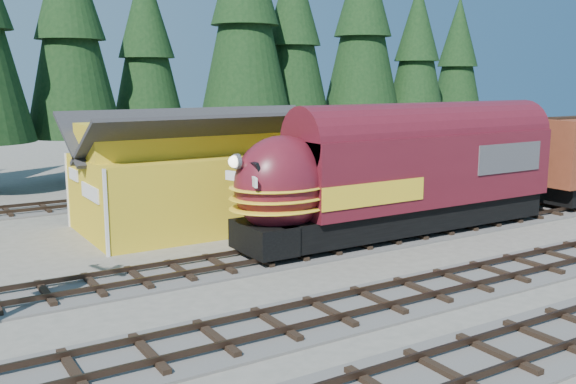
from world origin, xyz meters
TOP-DOWN VIEW (x-y plane):
  - ground at (0.00, 0.00)m, footprint 120.00×120.00m
  - track_siding at (10.00, 4.00)m, footprint 68.00×3.20m
  - depot at (-0.00, 10.50)m, footprint 12.80×7.00m
  - conifer_backdrop at (3.88, 25.20)m, footprint 79.20×23.97m
  - locomotive at (5.23, 4.00)m, footprint 15.89×3.16m

SIDE VIEW (x-z plane):
  - ground at x=0.00m, z-range 0.00..0.00m
  - track_siding at x=10.00m, z-range -0.11..0.22m
  - locomotive at x=5.23m, z-range 0.37..4.69m
  - depot at x=0.00m, z-range 0.31..5.61m
  - conifer_backdrop at x=3.88m, z-range 1.57..18.44m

